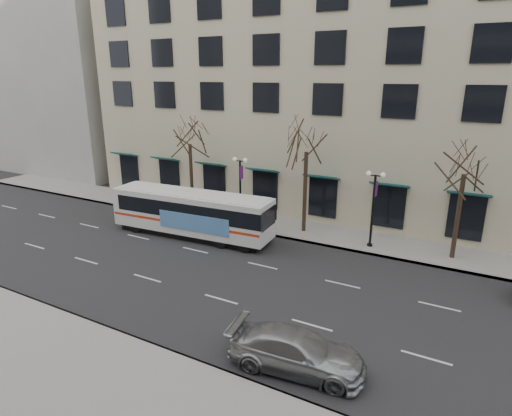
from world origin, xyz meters
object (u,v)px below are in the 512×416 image
Objects in this scene: tree_far_left at (189,132)px; tree_far_mid at (307,138)px; lamp_post_right at (373,206)px; silver_car at (297,351)px; lamp_post_left at (240,187)px; city_bus at (192,212)px; tree_far_right at (466,158)px.

tree_far_mid is (10.00, 0.00, 0.21)m from tree_far_left.
lamp_post_right is (5.01, -0.60, -3.96)m from tree_far_mid.
lamp_post_right is (15.01, -0.60, -3.75)m from tree_far_left.
tree_far_left is at bearing 40.46° from silver_car.
lamp_post_left is 1.00× the size of lamp_post_right.
lamp_post_left is at bearing 62.07° from city_bus.
tree_far_left reaches higher than lamp_post_left.
tree_far_right is 6.11m from lamp_post_right.
tree_far_left is 1.54× the size of silver_car.
city_bus is at bearing 44.22° from silver_car.
lamp_post_right is 0.96× the size of silver_car.
city_bus is at bearing -165.18° from tree_far_right.
tree_far_mid is at bearing 29.55° from city_bus.
tree_far_right is 0.67× the size of city_bus.
tree_far_right is (10.00, -0.00, -0.48)m from tree_far_mid.
lamp_post_right is at bearing -6.83° from tree_far_mid.
lamp_post_left is 0.43× the size of city_bus.
silver_car is (-4.44, -14.23, -5.64)m from tree_far_right.
tree_far_right is (20.00, 0.00, -0.28)m from tree_far_left.
lamp_post_right is at bearing -2.29° from tree_far_left.
tree_far_right is at bearing 10.95° from city_bus.
lamp_post_right is 13.81m from silver_car.
silver_car is (15.56, -14.23, -5.91)m from tree_far_left.
silver_car is at bearing -52.26° from lamp_post_left.
city_bus is at bearing -161.93° from lamp_post_right.
lamp_post_left is (-4.99, -0.60, -3.96)m from tree_far_mid.
lamp_post_right is (10.00, 0.00, 0.00)m from lamp_post_left.
tree_far_right is 1.55× the size of lamp_post_right.
tree_far_left reaches higher than silver_car.
silver_car is (12.25, -9.81, -0.98)m from city_bus.
tree_far_right is at bearing 6.85° from lamp_post_right.
tree_far_mid reaches higher than tree_far_left.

